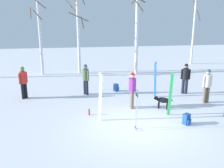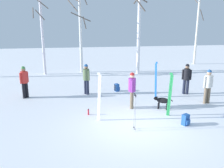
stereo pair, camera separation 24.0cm
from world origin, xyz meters
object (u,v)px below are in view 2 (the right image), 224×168
at_px(person_3, 86,77).
at_px(person_4, 208,84).
at_px(ski_pair_planted_1, 156,80).
at_px(backpack_0, 186,120).
at_px(birch_tree_4, 197,27).
at_px(person_0, 132,88).
at_px(ski_poles_0, 135,111).
at_px(water_bottle_0, 88,112).
at_px(person_1, 187,77).
at_px(ski_pair_planted_0, 99,97).
at_px(person_2, 24,80).
at_px(ski_pair_planted_2, 170,95).
at_px(birch_tree_2, 80,32).
at_px(birch_tree_3, 139,31).
at_px(backpack_1, 117,88).
at_px(birch_tree_1, 42,35).
at_px(dog, 162,101).

xyz_separation_m(person_3, person_4, (5.81, -2.49, 0.00)).
relative_size(ski_pair_planted_1, backpack_0, 4.37).
bearing_deg(birch_tree_4, person_0, -129.56).
distance_m(ski_poles_0, water_bottle_0, 2.47).
relative_size(person_1, ski_poles_0, 1.21).
height_order(person_0, ski_pair_planted_0, ski_pair_planted_0).
height_order(person_2, water_bottle_0, person_2).
distance_m(ski_pair_planted_2, birch_tree_2, 10.54).
bearing_deg(person_2, person_0, -24.95).
bearing_deg(ski_pair_planted_1, water_bottle_0, -152.11).
bearing_deg(birch_tree_3, backpack_1, -118.97).
distance_m(ski_poles_0, birch_tree_2, 11.22).
height_order(person_2, birch_tree_1, birch_tree_1).
bearing_deg(ski_poles_0, backpack_1, 86.78).
distance_m(ski_pair_planted_0, birch_tree_2, 10.01).
height_order(person_0, birch_tree_3, birch_tree_3).
relative_size(backpack_1, birch_tree_4, 0.06).
relative_size(person_0, ski_pair_planted_2, 0.90).
height_order(ski_poles_0, birch_tree_4, birch_tree_4).
distance_m(person_3, birch_tree_3, 6.87).
xyz_separation_m(person_0, water_bottle_0, (-2.07, -0.52, -0.85)).
relative_size(ski_pair_planted_0, backpack_0, 4.60).
bearing_deg(ski_pair_planted_2, dog, 88.90).
distance_m(ski_poles_0, birch_tree_1, 11.69).
height_order(ski_pair_planted_1, ski_poles_0, ski_pair_planted_1).
distance_m(backpack_0, birch_tree_4, 15.18).
xyz_separation_m(dog, ski_pair_planted_0, (-3.03, -0.87, 0.62)).
height_order(person_2, person_4, same).
relative_size(person_1, person_2, 1.00).
bearing_deg(birch_tree_1, ski_poles_0, -67.59).
bearing_deg(ski_pair_planted_0, birch_tree_3, 65.07).
height_order(ski_pair_planted_2, backpack_0, ski_pair_planted_2).
height_order(ski_pair_planted_2, backpack_1, ski_pair_planted_2).
xyz_separation_m(ski_pair_planted_0, birch_tree_3, (3.99, 8.59, 2.29)).
height_order(person_2, dog, person_2).
bearing_deg(ski_pair_planted_2, person_3, 131.62).
bearing_deg(ski_poles_0, ski_pair_planted_1, 60.31).
relative_size(backpack_0, water_bottle_0, 1.61).
xyz_separation_m(person_2, ski_pair_planted_2, (6.57, -3.61, -0.03)).
xyz_separation_m(ski_pair_planted_2, ski_poles_0, (-1.81, -1.10, -0.19)).
height_order(person_4, ski_pair_planted_0, ski_pair_planted_0).
relative_size(ski_pair_planted_2, birch_tree_3, 0.30).
bearing_deg(ski_pair_planted_1, person_3, 163.34).
bearing_deg(birch_tree_3, person_4, -78.34).
relative_size(ski_pair_planted_2, water_bottle_0, 6.99).
relative_size(birch_tree_1, birch_tree_4, 0.82).
height_order(ski_pair_planted_2, birch_tree_1, birch_tree_1).
bearing_deg(ski_pair_planted_0, person_0, 36.00).
height_order(backpack_1, birch_tree_4, birch_tree_4).
height_order(ski_pair_planted_1, water_bottle_0, ski_pair_planted_1).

